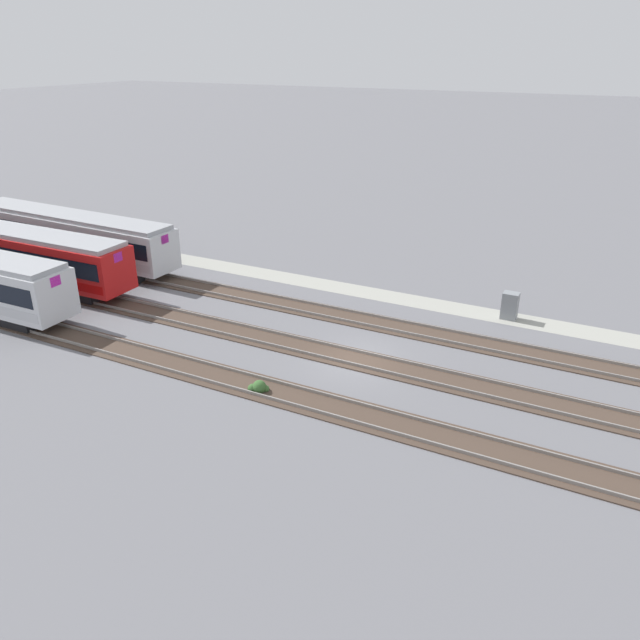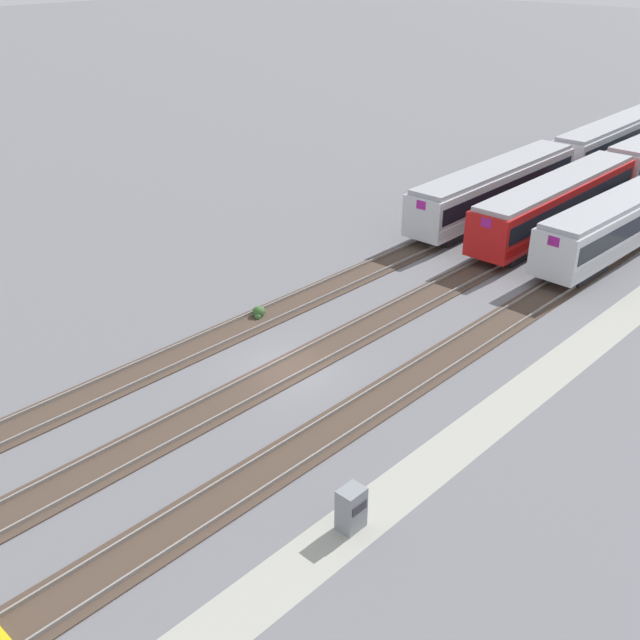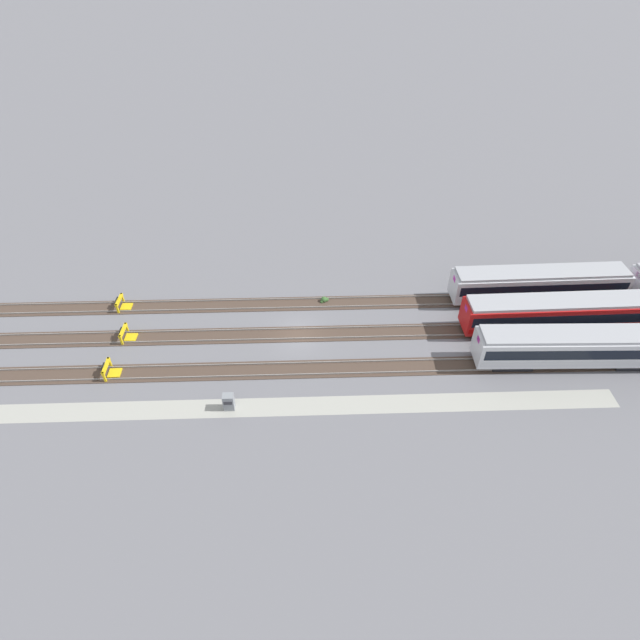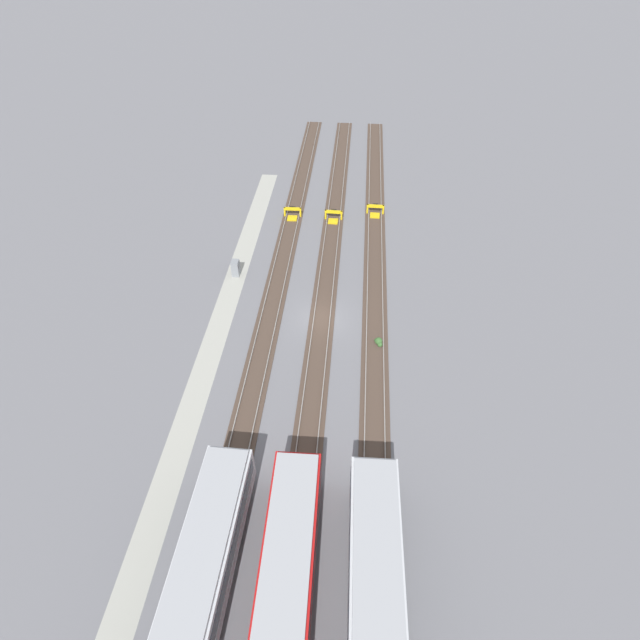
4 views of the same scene
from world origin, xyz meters
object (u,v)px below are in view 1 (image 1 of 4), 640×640
object	(u,v)px
subway_car_front_row_left_inner	(16,253)
subway_car_front_row_right_inner	(71,236)
electrical_cabinet	(510,306)
weed_clump	(259,387)

from	to	relation	value
subway_car_front_row_left_inner	subway_car_front_row_right_inner	world-z (taller)	same
subway_car_front_row_left_inner	electrical_cabinet	bearing A→B (deg)	-163.85
subway_car_front_row_left_inner	weed_clump	size ratio (longest dim) A/B	19.61
subway_car_front_row_left_inner	subway_car_front_row_right_inner	size ratio (longest dim) A/B	1.00
subway_car_front_row_left_inner	weed_clump	bearing A→B (deg)	167.12
subway_car_front_row_right_inner	subway_car_front_row_left_inner	bearing A→B (deg)	90.00
subway_car_front_row_right_inner	weed_clump	bearing A→B (deg)	156.40
electrical_cabinet	weed_clump	world-z (taller)	electrical_cabinet
subway_car_front_row_right_inner	weed_clump	distance (m)	24.21
weed_clump	subway_car_front_row_right_inner	bearing A→B (deg)	-23.60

